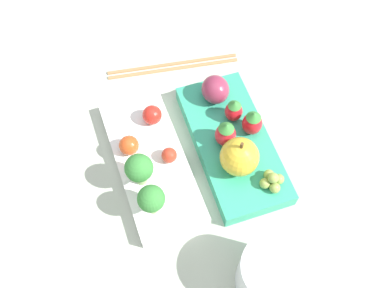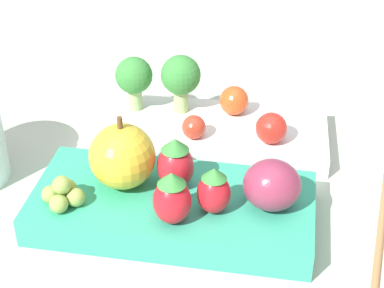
{
  "view_description": "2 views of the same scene",
  "coord_description": "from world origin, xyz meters",
  "px_view_note": "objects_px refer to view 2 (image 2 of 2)",
  "views": [
    {
      "loc": [
        -0.27,
        0.08,
        0.54
      ],
      "look_at": [
        0.0,
        -0.0,
        0.03
      ],
      "focal_mm": 40.0,
      "sensor_mm": 36.0,
      "label": 1
    },
    {
      "loc": [
        0.08,
        -0.44,
        0.33
      ],
      "look_at": [
        0.0,
        -0.0,
        0.03
      ],
      "focal_mm": 60.0,
      "sensor_mm": 36.0,
      "label": 2
    }
  ],
  "objects_px": {
    "bento_box_savoury": "(207,133)",
    "bento_box_fruit": "(174,208)",
    "strawberry_1": "(172,198)",
    "broccoli_floret_1": "(181,77)",
    "plum": "(272,185)",
    "broccoli_floret_0": "(134,77)",
    "strawberry_2": "(214,191)",
    "strawberry_0": "(177,164)",
    "cherry_tomato_1": "(198,127)",
    "apple": "(122,156)",
    "grape_cluster": "(63,194)",
    "cherry_tomato_2": "(234,101)",
    "cherry_tomato_0": "(271,128)"
  },
  "relations": [
    {
      "from": "cherry_tomato_1",
      "to": "strawberry_2",
      "type": "xyz_separation_m",
      "value": [
        0.03,
        -0.1,
        0.01
      ]
    },
    {
      "from": "strawberry_0",
      "to": "strawberry_2",
      "type": "distance_m",
      "value": 0.04
    },
    {
      "from": "plum",
      "to": "bento_box_savoury",
      "type": "bearing_deg",
      "value": 119.91
    },
    {
      "from": "broccoli_floret_0",
      "to": "grape_cluster",
      "type": "relative_size",
      "value": 1.56
    },
    {
      "from": "strawberry_0",
      "to": "apple",
      "type": "bearing_deg",
      "value": -174.52
    },
    {
      "from": "cherry_tomato_0",
      "to": "strawberry_0",
      "type": "xyz_separation_m",
      "value": [
        -0.07,
        -0.09,
        0.01
      ]
    },
    {
      "from": "bento_box_fruit",
      "to": "broccoli_floret_1",
      "type": "bearing_deg",
      "value": 98.84
    },
    {
      "from": "cherry_tomato_0",
      "to": "plum",
      "type": "height_order",
      "value": "plum"
    },
    {
      "from": "cherry_tomato_2",
      "to": "apple",
      "type": "height_order",
      "value": "apple"
    },
    {
      "from": "cherry_tomato_0",
      "to": "apple",
      "type": "bearing_deg",
      "value": -140.5
    },
    {
      "from": "broccoli_floret_1",
      "to": "cherry_tomato_1",
      "type": "distance_m",
      "value": 0.06
    },
    {
      "from": "strawberry_0",
      "to": "grape_cluster",
      "type": "bearing_deg",
      "value": -155.38
    },
    {
      "from": "broccoli_floret_0",
      "to": "strawberry_0",
      "type": "bearing_deg",
      "value": -61.56
    },
    {
      "from": "bento_box_savoury",
      "to": "apple",
      "type": "relative_size",
      "value": 3.68
    },
    {
      "from": "apple",
      "to": "strawberry_1",
      "type": "bearing_deg",
      "value": -38.54
    },
    {
      "from": "strawberry_2",
      "to": "grape_cluster",
      "type": "distance_m",
      "value": 0.11
    },
    {
      "from": "bento_box_savoury",
      "to": "broccoli_floret_1",
      "type": "distance_m",
      "value": 0.06
    },
    {
      "from": "cherry_tomato_1",
      "to": "broccoli_floret_0",
      "type": "bearing_deg",
      "value": 149.32
    },
    {
      "from": "broccoli_floret_0",
      "to": "strawberry_2",
      "type": "bearing_deg",
      "value": -56.07
    },
    {
      "from": "bento_box_savoury",
      "to": "cherry_tomato_1",
      "type": "relative_size",
      "value": 10.49
    },
    {
      "from": "plum",
      "to": "strawberry_1",
      "type": "bearing_deg",
      "value": -156.78
    },
    {
      "from": "apple",
      "to": "strawberry_2",
      "type": "bearing_deg",
      "value": -15.43
    },
    {
      "from": "plum",
      "to": "cherry_tomato_0",
      "type": "bearing_deg",
      "value": 94.25
    },
    {
      "from": "plum",
      "to": "strawberry_2",
      "type": "bearing_deg",
      "value": -162.54
    },
    {
      "from": "broccoli_floret_1",
      "to": "plum",
      "type": "relative_size",
      "value": 1.3
    },
    {
      "from": "grape_cluster",
      "to": "plum",
      "type": "bearing_deg",
      "value": 9.27
    },
    {
      "from": "strawberry_0",
      "to": "bento_box_savoury",
      "type": "bearing_deg",
      "value": 86.32
    },
    {
      "from": "plum",
      "to": "cherry_tomato_2",
      "type": "bearing_deg",
      "value": 107.94
    },
    {
      "from": "bento_box_fruit",
      "to": "cherry_tomato_1",
      "type": "relative_size",
      "value": 10.23
    },
    {
      "from": "broccoli_floret_0",
      "to": "strawberry_2",
      "type": "relative_size",
      "value": 1.38
    },
    {
      "from": "strawberry_1",
      "to": "broccoli_floret_1",
      "type": "bearing_deg",
      "value": 98.95
    },
    {
      "from": "cherry_tomato_2",
      "to": "bento_box_fruit",
      "type": "bearing_deg",
      "value": -101.46
    },
    {
      "from": "bento_box_fruit",
      "to": "strawberry_0",
      "type": "xyz_separation_m",
      "value": [
        0.0,
        0.01,
        0.03
      ]
    },
    {
      "from": "bento_box_savoury",
      "to": "broccoli_floret_1",
      "type": "bearing_deg",
      "value": 145.18
    },
    {
      "from": "bento_box_savoury",
      "to": "broccoli_floret_1",
      "type": "relative_size",
      "value": 3.97
    },
    {
      "from": "cherry_tomato_0",
      "to": "strawberry_2",
      "type": "relative_size",
      "value": 0.72
    },
    {
      "from": "broccoli_floret_1",
      "to": "cherry_tomato_2",
      "type": "relative_size",
      "value": 2.06
    },
    {
      "from": "bento_box_savoury",
      "to": "bento_box_fruit",
      "type": "distance_m",
      "value": 0.12
    },
    {
      "from": "grape_cluster",
      "to": "strawberry_1",
      "type": "bearing_deg",
      "value": -3.07
    },
    {
      "from": "bento_box_savoury",
      "to": "cherry_tomato_0",
      "type": "bearing_deg",
      "value": -17.86
    },
    {
      "from": "cherry_tomato_1",
      "to": "strawberry_0",
      "type": "xyz_separation_m",
      "value": [
        -0.0,
        -0.08,
        0.02
      ]
    },
    {
      "from": "apple",
      "to": "strawberry_2",
      "type": "height_order",
      "value": "apple"
    },
    {
      "from": "bento_box_fruit",
      "to": "strawberry_0",
      "type": "bearing_deg",
      "value": 88.76
    },
    {
      "from": "broccoli_floret_0",
      "to": "apple",
      "type": "relative_size",
      "value": 0.87
    },
    {
      "from": "bento_box_fruit",
      "to": "plum",
      "type": "distance_m",
      "value": 0.08
    },
    {
      "from": "strawberry_0",
      "to": "plum",
      "type": "bearing_deg",
      "value": -8.96
    },
    {
      "from": "bento_box_fruit",
      "to": "plum",
      "type": "xyz_separation_m",
      "value": [
        0.07,
        0.0,
        0.03
      ]
    },
    {
      "from": "cherry_tomato_0",
      "to": "broccoli_floret_0",
      "type": "bearing_deg",
      "value": 165.17
    },
    {
      "from": "cherry_tomato_2",
      "to": "strawberry_2",
      "type": "bearing_deg",
      "value": -88.48
    },
    {
      "from": "strawberry_0",
      "to": "grape_cluster",
      "type": "distance_m",
      "value": 0.09
    }
  ]
}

